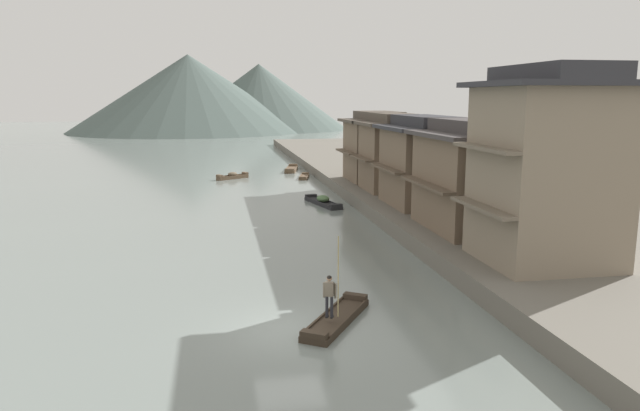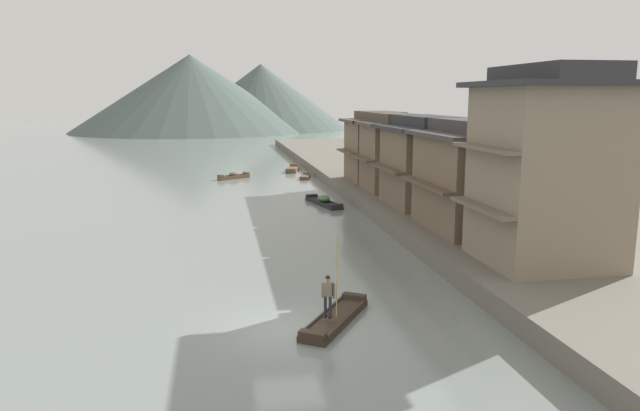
{
  "view_description": "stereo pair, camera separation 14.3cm",
  "coord_description": "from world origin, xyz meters",
  "px_view_note": "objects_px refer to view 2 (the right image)",
  "views": [
    {
      "loc": [
        -2.45,
        -20.0,
        8.29
      ],
      "look_at": [
        3.39,
        12.7,
        2.17
      ],
      "focal_mm": 32.97,
      "sensor_mm": 36.0,
      "label": 1
    },
    {
      "loc": [
        -2.31,
        -20.02,
        8.29
      ],
      "look_at": [
        3.39,
        12.7,
        2.17
      ],
      "focal_mm": 32.97,
      "sensor_mm": 36.0,
      "label": 2
    }
  ],
  "objects_px": {
    "boat_moored_nearest": "(324,202)",
    "house_waterfront_second": "(477,176)",
    "boatman_person": "(328,291)",
    "house_waterfront_narrow": "(391,153)",
    "house_waterfront_tall": "(424,162)",
    "boat_foreground_poled": "(335,319)",
    "house_waterfront_nearest": "(547,167)",
    "boat_moored_far": "(234,176)",
    "boat_moored_second": "(293,169)",
    "house_waterfront_far": "(379,147)",
    "boat_moored_third": "(305,177)"
  },
  "relations": [
    {
      "from": "boat_foreground_poled",
      "to": "boat_moored_second",
      "type": "xyz_separation_m",
      "value": [
        4.28,
        46.21,
        0.03
      ]
    },
    {
      "from": "boat_moored_third",
      "to": "house_waterfront_nearest",
      "type": "relative_size",
      "value": 0.43
    },
    {
      "from": "boat_moored_nearest",
      "to": "boat_moored_third",
      "type": "xyz_separation_m",
      "value": [
        0.87,
        15.66,
        -0.12
      ]
    },
    {
      "from": "house_waterfront_nearest",
      "to": "house_waterfront_narrow",
      "type": "relative_size",
      "value": 1.42
    },
    {
      "from": "boat_moored_second",
      "to": "house_waterfront_second",
      "type": "bearing_deg",
      "value": -80.78
    },
    {
      "from": "boat_moored_nearest",
      "to": "house_waterfront_second",
      "type": "xyz_separation_m",
      "value": [
        6.18,
        -14.05,
        3.69
      ]
    },
    {
      "from": "boatman_person",
      "to": "house_waterfront_narrow",
      "type": "xyz_separation_m",
      "value": [
        9.91,
        25.4,
        2.51
      ]
    },
    {
      "from": "boat_foreground_poled",
      "to": "house_waterfront_far",
      "type": "height_order",
      "value": "house_waterfront_far"
    },
    {
      "from": "boat_moored_third",
      "to": "house_waterfront_second",
      "type": "xyz_separation_m",
      "value": [
        5.3,
        -29.71,
        3.81
      ]
    },
    {
      "from": "boat_moored_far",
      "to": "house_waterfront_tall",
      "type": "relative_size",
      "value": 0.48
    },
    {
      "from": "house_waterfront_second",
      "to": "house_waterfront_far",
      "type": "distance_m",
      "value": 20.3
    },
    {
      "from": "boat_moored_third",
      "to": "house_waterfront_narrow",
      "type": "xyz_separation_m",
      "value": [
        4.73,
        -15.13,
        3.83
      ]
    },
    {
      "from": "house_waterfront_second",
      "to": "house_waterfront_tall",
      "type": "bearing_deg",
      "value": 92.19
    },
    {
      "from": "boat_moored_far",
      "to": "house_waterfront_tall",
      "type": "distance_m",
      "value": 26.15
    },
    {
      "from": "boat_moored_second",
      "to": "house_waterfront_second",
      "type": "height_order",
      "value": "house_waterfront_second"
    },
    {
      "from": "boat_moored_far",
      "to": "house_waterfront_nearest",
      "type": "distance_m",
      "value": 39.79
    },
    {
      "from": "boat_moored_third",
      "to": "boat_moored_second",
      "type": "bearing_deg",
      "value": 94.87
    },
    {
      "from": "boat_moored_second",
      "to": "house_waterfront_second",
      "type": "xyz_separation_m",
      "value": [
        5.84,
        -35.99,
        3.77
      ]
    },
    {
      "from": "boat_moored_nearest",
      "to": "house_waterfront_tall",
      "type": "bearing_deg",
      "value": -47.26
    },
    {
      "from": "house_waterfront_narrow",
      "to": "boat_moored_nearest",
      "type": "bearing_deg",
      "value": -174.68
    },
    {
      "from": "boat_moored_second",
      "to": "boat_moored_far",
      "type": "relative_size",
      "value": 1.5
    },
    {
      "from": "house_waterfront_nearest",
      "to": "house_waterfront_far",
      "type": "bearing_deg",
      "value": 90.21
    },
    {
      "from": "boatman_person",
      "to": "boat_moored_far",
      "type": "height_order",
      "value": "boatman_person"
    },
    {
      "from": "boat_moored_third",
      "to": "house_waterfront_second",
      "type": "height_order",
      "value": "house_waterfront_second"
    },
    {
      "from": "boat_moored_second",
      "to": "house_waterfront_narrow",
      "type": "bearing_deg",
      "value": -76.2
    },
    {
      "from": "house_waterfront_tall",
      "to": "house_waterfront_nearest",
      "type": "bearing_deg",
      "value": -88.66
    },
    {
      "from": "boat_moored_third",
      "to": "boatman_person",
      "type": "bearing_deg",
      "value": -97.29
    },
    {
      "from": "boatman_person",
      "to": "house_waterfront_narrow",
      "type": "height_order",
      "value": "house_waterfront_narrow"
    },
    {
      "from": "boatman_person",
      "to": "boat_moored_second",
      "type": "xyz_separation_m",
      "value": [
        4.65,
        46.81,
        -1.28
      ]
    },
    {
      "from": "boatman_person",
      "to": "house_waterfront_tall",
      "type": "height_order",
      "value": "house_waterfront_tall"
    },
    {
      "from": "boat_moored_far",
      "to": "house_waterfront_narrow",
      "type": "distance_m",
      "value": 20.28
    },
    {
      "from": "boatman_person",
      "to": "boat_moored_third",
      "type": "distance_m",
      "value": 40.89
    },
    {
      "from": "house_waterfront_second",
      "to": "boat_moored_nearest",
      "type": "bearing_deg",
      "value": 113.72
    },
    {
      "from": "house_waterfront_nearest",
      "to": "house_waterfront_narrow",
      "type": "height_order",
      "value": "house_waterfront_nearest"
    },
    {
      "from": "boat_foreground_poled",
      "to": "house_waterfront_narrow",
      "type": "height_order",
      "value": "house_waterfront_narrow"
    },
    {
      "from": "boat_moored_second",
      "to": "house_waterfront_tall",
      "type": "height_order",
      "value": "house_waterfront_tall"
    },
    {
      "from": "boat_moored_second",
      "to": "boat_moored_third",
      "type": "height_order",
      "value": "boat_moored_second"
    },
    {
      "from": "boat_moored_nearest",
      "to": "house_waterfront_second",
      "type": "height_order",
      "value": "house_waterfront_second"
    },
    {
      "from": "boat_foreground_poled",
      "to": "house_waterfront_nearest",
      "type": "distance_m",
      "value": 11.84
    },
    {
      "from": "house_waterfront_narrow",
      "to": "house_waterfront_far",
      "type": "distance_m",
      "value": 5.74
    },
    {
      "from": "boat_moored_second",
      "to": "house_waterfront_nearest",
      "type": "bearing_deg",
      "value": -82.19
    },
    {
      "from": "house_waterfront_narrow",
      "to": "boat_moored_third",
      "type": "bearing_deg",
      "value": 107.34
    },
    {
      "from": "house_waterfront_nearest",
      "to": "house_waterfront_tall",
      "type": "xyz_separation_m",
      "value": [
        -0.34,
        14.65,
        -1.3
      ]
    },
    {
      "from": "boat_moored_far",
      "to": "boat_moored_second",
      "type": "bearing_deg",
      "value": 39.11
    },
    {
      "from": "house_waterfront_tall",
      "to": "house_waterfront_far",
      "type": "xyz_separation_m",
      "value": [
        0.24,
        12.61,
        0.0
      ]
    },
    {
      "from": "house_waterfront_second",
      "to": "boat_moored_third",
      "type": "bearing_deg",
      "value": 100.12
    },
    {
      "from": "boat_moored_nearest",
      "to": "house_waterfront_narrow",
      "type": "relative_size",
      "value": 0.86
    },
    {
      "from": "boatman_person",
      "to": "boat_moored_second",
      "type": "relative_size",
      "value": 0.6
    },
    {
      "from": "house_waterfront_narrow",
      "to": "house_waterfront_second",
      "type": "bearing_deg",
      "value": -87.73
    },
    {
      "from": "boat_foreground_poled",
      "to": "house_waterfront_tall",
      "type": "distance_m",
      "value": 20.78
    }
  ]
}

